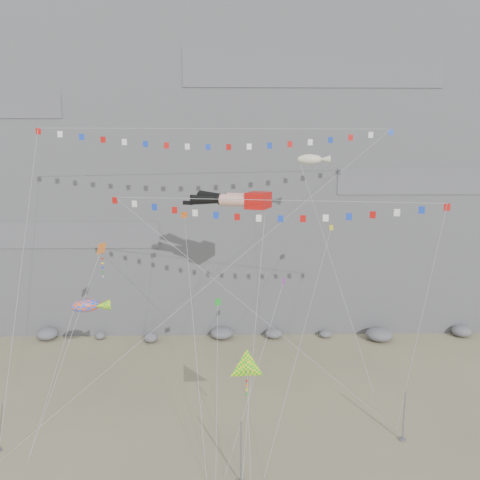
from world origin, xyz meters
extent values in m
plane|color=gray|center=(0.00, 0.00, 0.00)|extent=(120.00, 120.00, 0.00)
cube|color=slate|center=(0.00, 32.00, 25.00)|extent=(80.00, 28.00, 50.00)
cylinder|color=gray|center=(1.67, -7.23, 2.19)|extent=(0.12, 0.12, 4.38)
cylinder|color=gray|center=(13.81, -2.88, 1.95)|extent=(0.12, 0.12, 3.91)
cube|color=#B50E0B|center=(3.39, 4.90, 17.19)|extent=(2.43, 2.76, 1.35)
cylinder|color=#DA9A88|center=(1.31, 5.07, 17.19)|extent=(2.49, 1.82, 1.00)
sphere|color=black|center=(0.26, 5.52, 17.19)|extent=(0.91, 0.91, 0.91)
cone|color=black|center=(-0.98, 6.05, 17.11)|extent=(2.84, 1.84, 0.93)
cube|color=black|center=(-2.65, 6.77, 16.80)|extent=(0.97, 0.71, 0.33)
cylinder|color=#DA9A88|center=(1.84, 6.31, 17.19)|extent=(2.49, 1.82, 1.00)
sphere|color=black|center=(0.79, 6.76, 17.19)|extent=(0.91, 0.91, 0.91)
cone|color=black|center=(-0.45, 7.29, 17.32)|extent=(2.85, 1.85, 1.00)
cube|color=black|center=(-2.11, 8.01, 17.22)|extent=(0.97, 0.71, 0.33)
cylinder|color=gray|center=(2.49, -1.99, 8.62)|extent=(0.03, 0.03, 22.07)
cylinder|color=gray|center=(-7.57, 2.54, 11.68)|extent=(0.03, 0.03, 31.47)
cylinder|color=gray|center=(9.00, 0.60, 8.73)|extent=(0.03, 0.03, 20.34)
cube|color=gray|center=(13.82, -1.59, 0.05)|extent=(0.16, 0.16, 0.10)
cylinder|color=gray|center=(-11.28, -0.74, 6.73)|extent=(0.03, 0.03, 16.26)
cube|color=gray|center=(-13.03, -5.04, 0.05)|extent=(0.16, 0.16, 0.10)
cylinder|color=gray|center=(-11.84, -1.28, 4.56)|extent=(0.03, 0.03, 11.33)
cube|color=gray|center=(-13.16, -4.43, 0.05)|extent=(0.16, 0.16, 0.10)
cylinder|color=gray|center=(2.23, -5.89, 3.19)|extent=(0.03, 0.03, 7.64)
cylinder|color=gray|center=(10.73, 4.29, 10.29)|extent=(0.03, 0.03, 23.45)
cube|color=gray|center=(13.07, -0.93, 0.05)|extent=(0.16, 0.16, 0.10)
cylinder|color=gray|center=(-1.81, -0.03, 7.87)|extent=(0.03, 0.03, 21.29)
cylinder|color=gray|center=(3.08, -1.26, 5.22)|extent=(0.03, 0.03, 15.74)
cube|color=gray|center=(0.61, -6.66, 0.05)|extent=(0.16, 0.16, 0.10)
cylinder|color=gray|center=(0.01, -2.44, 4.46)|extent=(0.03, 0.03, 14.27)
cylinder|color=gray|center=(6.91, 1.31, 7.08)|extent=(0.03, 0.03, 22.83)
cube|color=gray|center=(3.19, -6.88, 0.05)|extent=(0.16, 0.16, 0.10)
camera|label=1|loc=(1.06, -34.14, 21.07)|focal=35.00mm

